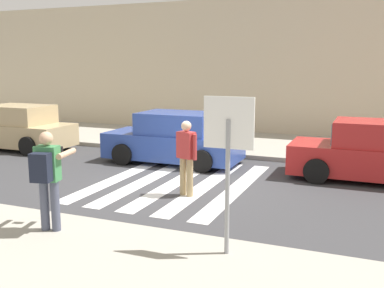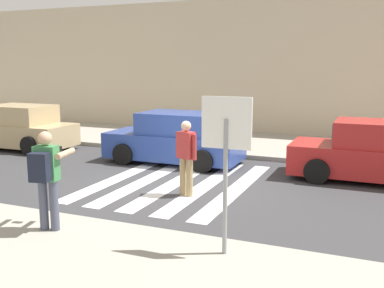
{
  "view_description": "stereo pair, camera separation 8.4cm",
  "coord_description": "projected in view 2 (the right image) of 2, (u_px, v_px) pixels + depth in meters",
  "views": [
    {
      "loc": [
        4.58,
        -9.91,
        2.97
      ],
      "look_at": [
        0.6,
        -0.2,
        1.1
      ],
      "focal_mm": 42.0,
      "sensor_mm": 36.0,
      "label": 1
    },
    {
      "loc": [
        4.66,
        -9.88,
        2.97
      ],
      "look_at": [
        0.6,
        -0.2,
        1.1
      ],
      "focal_mm": 42.0,
      "sensor_mm": 36.0,
      "label": 2
    }
  ],
  "objects": [
    {
      "name": "crosswalk_stripe_3",
      "position": [
        206.0,
        185.0,
        11.14
      ],
      "size": [
        0.44,
        5.2,
        0.01
      ],
      "primitive_type": "cube",
      "color": "silver",
      "rests_on": "ground"
    },
    {
      "name": "pedestrian_crossing",
      "position": [
        186.0,
        154.0,
        10.12
      ],
      "size": [
        0.56,
        0.34,
        1.72
      ],
      "color": "tan",
      "rests_on": "ground"
    },
    {
      "name": "building_facade_far",
      "position": [
        271.0,
        67.0,
        20.21
      ],
      "size": [
        56.0,
        4.0,
        5.65
      ],
      "primitive_type": "cube",
      "color": "beige",
      "rests_on": "ground"
    },
    {
      "name": "photographer_with_backpack",
      "position": [
        46.0,
        172.0,
        7.58
      ],
      "size": [
        0.69,
        0.92,
        1.72
      ],
      "color": "#474C60",
      "rests_on": "sidewalk_near"
    },
    {
      "name": "crosswalk_stripe_0",
      "position": [
        122.0,
        176.0,
        12.05
      ],
      "size": [
        0.44,
        5.2,
        0.01
      ],
      "primitive_type": "cube",
      "color": "silver",
      "rests_on": "ground"
    },
    {
      "name": "parked_car_red",
      "position": [
        375.0,
        153.0,
        11.47
      ],
      "size": [
        4.1,
        1.92,
        1.55
      ],
      "color": "red",
      "rests_on": "ground"
    },
    {
      "name": "crosswalk_stripe_2",
      "position": [
        176.0,
        182.0,
        11.45
      ],
      "size": [
        0.44,
        5.2,
        0.01
      ],
      "primitive_type": "cube",
      "color": "silver",
      "rests_on": "ground"
    },
    {
      "name": "crosswalk_stripe_4",
      "position": [
        237.0,
        189.0,
        10.84
      ],
      "size": [
        0.44,
        5.2,
        0.01
      ],
      "primitive_type": "cube",
      "color": "silver",
      "rests_on": "ground"
    },
    {
      "name": "parked_car_blue",
      "position": [
        175.0,
        139.0,
        13.61
      ],
      "size": [
        4.1,
        1.92,
        1.55
      ],
      "color": "#284293",
      "rests_on": "ground"
    },
    {
      "name": "ground_plane",
      "position": [
        173.0,
        184.0,
        11.26
      ],
      "size": [
        120.0,
        120.0,
        0.0
      ],
      "primitive_type": "plane",
      "color": "#38383A"
    },
    {
      "name": "parked_car_tan",
      "position": [
        19.0,
        128.0,
        15.94
      ],
      "size": [
        4.1,
        1.92,
        1.55
      ],
      "color": "tan",
      "rests_on": "ground"
    },
    {
      "name": "crosswalk_stripe_1",
      "position": [
        149.0,
        179.0,
        11.75
      ],
      "size": [
        0.44,
        5.2,
        0.01
      ],
      "primitive_type": "cube",
      "color": "silver",
      "rests_on": "ground"
    },
    {
      "name": "stop_sign",
      "position": [
        226.0,
        141.0,
        6.52
      ],
      "size": [
        0.76,
        0.08,
        2.37
      ],
      "color": "gray",
      "rests_on": "sidewalk_near"
    },
    {
      "name": "sidewalk_far",
      "position": [
        241.0,
        143.0,
        16.7
      ],
      "size": [
        60.0,
        4.8,
        0.14
      ],
      "primitive_type": "cube",
      "color": "#9E998C",
      "rests_on": "ground"
    }
  ]
}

